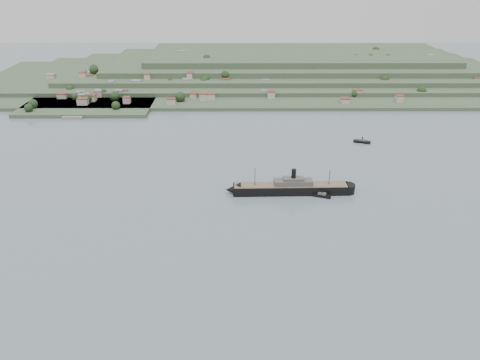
{
  "coord_description": "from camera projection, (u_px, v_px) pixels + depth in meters",
  "views": [
    {
      "loc": [
        -23.78,
        -285.56,
        161.05
      ],
      "look_at": [
        -22.77,
        30.0,
        9.18
      ],
      "focal_mm": 35.0,
      "sensor_mm": 36.0,
      "label": 1
    }
  ],
  "objects": [
    {
      "name": "ground",
      "position": [
        273.0,
        210.0,
        327.22
      ],
      "size": [
        1400.0,
        1400.0,
        0.0
      ],
      "primitive_type": "plane",
      "color": "slate",
      "rests_on": "ground"
    },
    {
      "name": "far_peninsula",
      "position": [
        274.0,
        70.0,
        676.36
      ],
      "size": [
        760.0,
        309.0,
        30.0
      ],
      "color": "#31432C",
      "rests_on": "ground"
    },
    {
      "name": "steamship",
      "position": [
        287.0,
        188.0,
        349.1
      ],
      "size": [
        97.26,
        13.45,
        23.34
      ],
      "color": "black",
      "rests_on": "ground"
    },
    {
      "name": "tugboat",
      "position": [
        322.0,
        195.0,
        344.61
      ],
      "size": [
        13.76,
        7.92,
        6.01
      ],
      "color": "black",
      "rests_on": "ground"
    },
    {
      "name": "ferry_west",
      "position": [
        117.0,
        112.0,
        528.81
      ],
      "size": [
        17.81,
        6.18,
        6.56
      ],
      "color": "black",
      "rests_on": "ground"
    },
    {
      "name": "ferry_east",
      "position": [
        362.0,
        141.0,
        444.59
      ],
      "size": [
        16.57,
        9.16,
        5.99
      ],
      "color": "black",
      "rests_on": "ground"
    }
  ]
}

